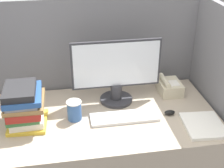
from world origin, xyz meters
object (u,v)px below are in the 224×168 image
object	(u,v)px
book_stack	(24,106)
mouse	(170,113)
coffee_cup	(74,110)
desk_telephone	(169,87)
monitor	(116,73)
keyboard	(125,117)

from	to	relation	value
book_stack	mouse	bearing A→B (deg)	-3.21
coffee_cup	desk_telephone	size ratio (longest dim) A/B	0.66
desk_telephone	book_stack	bearing A→B (deg)	-166.96
desk_telephone	monitor	bearing A→B (deg)	-173.31
book_stack	desk_telephone	distance (m)	1.04
monitor	keyboard	xyz separation A→B (m)	(0.01, -0.23, -0.20)
monitor	coffee_cup	xyz separation A→B (m)	(-0.30, -0.18, -0.15)
keyboard	desk_telephone	world-z (taller)	desk_telephone
monitor	book_stack	distance (m)	0.64
mouse	book_stack	world-z (taller)	book_stack
keyboard	book_stack	xyz separation A→B (m)	(-0.62, 0.05, 0.12)
keyboard	monitor	bearing A→B (deg)	93.26
keyboard	coffee_cup	bearing A→B (deg)	170.96
mouse	monitor	bearing A→B (deg)	142.89
mouse	desk_telephone	size ratio (longest dim) A/B	0.36
monitor	mouse	xyz separation A→B (m)	(0.31, -0.24, -0.20)
monitor	desk_telephone	xyz separation A→B (m)	(0.40, 0.05, -0.17)
keyboard	book_stack	size ratio (longest dim) A/B	1.50
keyboard	mouse	size ratio (longest dim) A/B	6.15
keyboard	mouse	world-z (taller)	mouse
book_stack	desk_telephone	size ratio (longest dim) A/B	1.48
keyboard	desk_telephone	size ratio (longest dim) A/B	2.22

